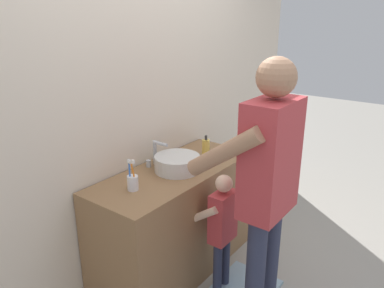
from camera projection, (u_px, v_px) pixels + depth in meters
name	position (u px, v px, depth m)	size (l,w,h in m)	color
ground_plane	(208.00, 282.00, 2.77)	(14.00, 14.00, 0.00)	#9E998E
back_wall	(139.00, 91.00, 2.68)	(4.40, 0.08, 2.70)	beige
vanity_cabinet	(176.00, 220.00, 2.81)	(1.34, 0.54, 0.82)	olive
sink_basin	(177.00, 163.00, 2.64)	(0.32, 0.32, 0.11)	silver
faucet	(156.00, 154.00, 2.75)	(0.18, 0.14, 0.18)	#B7BABF
toothbrush_cup	(133.00, 182.00, 2.35)	(0.07, 0.07, 0.21)	silver
soap_bottle	(206.00, 147.00, 2.92)	(0.06, 0.06, 0.16)	gold
child_toddler	(222.00, 224.00, 2.54)	(0.27, 0.27, 0.89)	#2D334C
adult_parent	(267.00, 175.00, 2.15)	(0.52, 0.55, 1.67)	#2D334C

